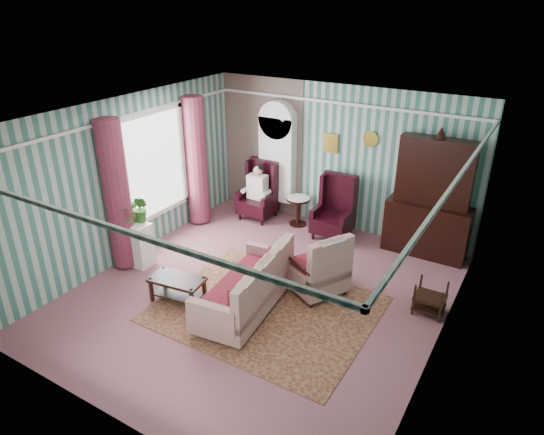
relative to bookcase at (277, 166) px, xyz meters
The scene contains 17 objects.
floor 3.34m from the bookcase, 64.58° to the right, with size 6.00×6.00×0.00m, color #905457.
room_shell 2.90m from the bookcase, 74.62° to the right, with size 5.53×6.02×2.91m.
bookcase is the anchor object (origin of this frame).
dresser_hutch 3.25m from the bookcase, ahead, with size 1.50×0.56×2.36m, color black.
wingback_left 0.68m from the bookcase, 122.66° to the right, with size 0.76×0.80×1.25m, color black.
wingback_right 1.63m from the bookcase, 14.57° to the right, with size 0.76×0.80×1.25m, color black.
seated_woman 0.70m from the bookcase, 122.66° to the right, with size 0.44×0.40×1.18m, color silver, non-canonical shape.
round_side_table 1.07m from the bookcase, 20.27° to the right, with size 0.50×0.50×0.60m, color black.
nest_table 4.37m from the bookcase, 26.92° to the right, with size 0.45×0.38×0.54m, color black.
plant_stand 3.39m from the bookcase, 108.49° to the right, with size 0.55×0.35×0.80m, color white.
rug 3.72m from the bookcase, 62.28° to the right, with size 3.20×2.60×0.01m, color #551C1C.
sofa 3.63m from the bookcase, 67.67° to the right, with size 1.93×1.07×0.99m, color beige.
floral_armchair 3.16m from the bookcase, 47.74° to the right, with size 0.89×0.84×0.99m, color beige.
coffee_table 3.78m from the bookcase, 84.87° to the right, with size 0.85×0.45×0.41m, color black.
potted_plant_a 3.45m from the bookcase, 108.02° to the right, with size 0.36×0.31×0.39m, color #1E5019.
potted_plant_b 3.16m from the bookcase, 107.77° to the right, with size 0.27×0.22×0.49m, color #184E1B.
potted_plant_c 3.28m from the bookcase, 109.91° to the right, with size 0.20×0.20×0.36m, color #184816.
Camera 1 is at (3.55, -5.57, 4.47)m, focal length 32.00 mm.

